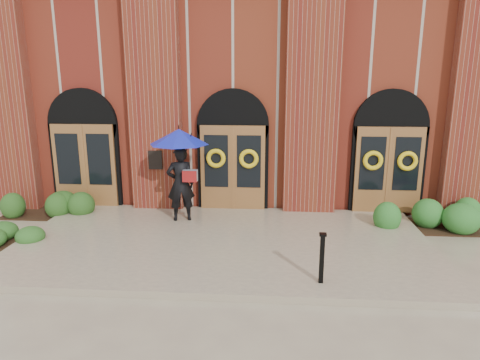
# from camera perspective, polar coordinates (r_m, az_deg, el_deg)

# --- Properties ---
(ground) EXTENTS (90.00, 90.00, 0.00)m
(ground) POSITION_cam_1_polar(r_m,az_deg,el_deg) (10.47, -2.30, -9.05)
(ground) COLOR tan
(ground) RESTS_ON ground
(landing) EXTENTS (10.00, 5.30, 0.15)m
(landing) POSITION_cam_1_polar(r_m,az_deg,el_deg) (10.57, -2.21, -8.36)
(landing) COLOR tan
(landing) RESTS_ON ground
(church_building) EXTENTS (16.20, 12.53, 7.00)m
(church_building) POSITION_cam_1_polar(r_m,az_deg,el_deg) (18.40, 0.73, 12.09)
(church_building) COLOR maroon
(church_building) RESTS_ON ground
(man_with_umbrella) EXTENTS (1.97, 1.97, 2.53)m
(man_with_umbrella) POSITION_cam_1_polar(r_m,az_deg,el_deg) (11.59, -8.02, 3.04)
(man_with_umbrella) COLOR black
(man_with_umbrella) RESTS_ON landing
(metal_post) EXTENTS (0.14, 0.14, 1.01)m
(metal_post) POSITION_cam_1_polar(r_m,az_deg,el_deg) (8.46, 10.86, -10.06)
(metal_post) COLOR black
(metal_post) RESTS_ON landing
(hedge_wall_left) EXTENTS (2.79, 1.12, 0.72)m
(hedge_wall_left) POSITION_cam_1_polar(r_m,az_deg,el_deg) (13.87, -23.12, -2.81)
(hedge_wall_left) COLOR #234717
(hedge_wall_left) RESTS_ON ground
(hedge_wall_right) EXTENTS (2.98, 1.19, 0.76)m
(hedge_wall_right) POSITION_cam_1_polar(r_m,az_deg,el_deg) (12.69, 22.82, -4.16)
(hedge_wall_right) COLOR #266022
(hedge_wall_right) RESTS_ON ground
(hedge_front_left) EXTENTS (1.25, 1.07, 0.44)m
(hedge_front_left) POSITION_cam_1_polar(r_m,az_deg,el_deg) (12.15, -28.12, -6.32)
(hedge_front_left) COLOR #25511B
(hedge_front_left) RESTS_ON ground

